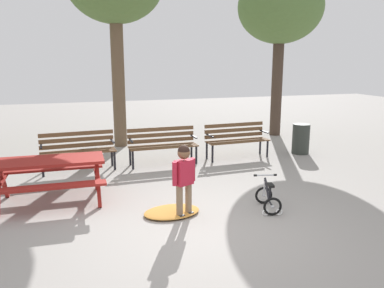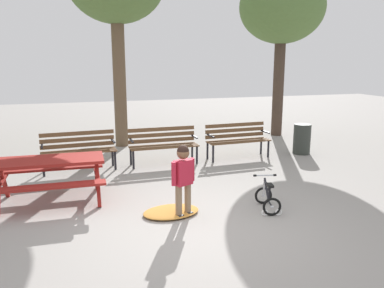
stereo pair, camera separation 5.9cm
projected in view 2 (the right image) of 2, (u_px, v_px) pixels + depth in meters
name	position (u px, v px, depth m)	size (l,w,h in m)	color
ground	(191.00, 228.00, 5.73)	(36.00, 36.00, 0.00)	gray
picnic_table	(50.00, 169.00, 6.65)	(1.83, 1.38, 0.79)	maroon
park_bench_far_left	(79.00, 148.00, 8.60)	(1.62, 0.55, 0.85)	brown
park_bench_left	(163.00, 143.00, 9.13)	(1.61, 0.48, 0.85)	brown
park_bench_right	(237.00, 137.00, 9.71)	(1.62, 0.53, 0.85)	brown
child_standing	(183.00, 175.00, 6.00)	(0.41, 0.26, 1.15)	#7F664C
kids_bicycle	(268.00, 198.00, 6.37)	(0.46, 0.61, 0.54)	black
leaf_pile	(171.00, 212.00, 6.24)	(0.91, 0.64, 0.07)	#C68438
trash_bin	(302.00, 139.00, 10.14)	(0.44, 0.44, 0.78)	#2D332D
tree_center	(282.00, 9.00, 11.89)	(2.60, 2.60, 5.07)	#423328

